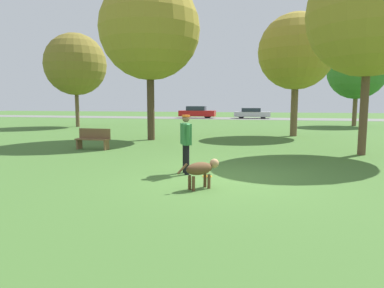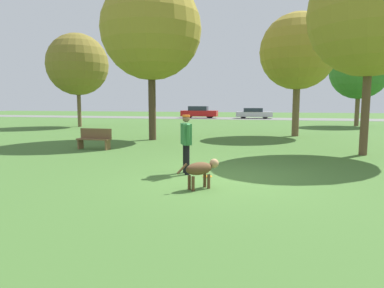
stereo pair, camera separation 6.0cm
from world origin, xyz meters
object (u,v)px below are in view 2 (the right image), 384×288
at_px(tree_mid_center, 298,52).
at_px(tree_near_right, 371,14).
at_px(tree_near_left, 151,29).
at_px(parked_car_silver, 254,113).
at_px(person, 186,139).
at_px(parked_car_red, 199,112).
at_px(park_bench, 95,138).
at_px(tree_far_left, 78,65).
at_px(frisbee, 207,176).
at_px(dog, 201,169).
at_px(tree_far_right, 359,70).

distance_m(tree_mid_center, tree_near_right, 7.14).
bearing_deg(tree_near_left, parked_car_silver, 82.23).
height_order(person, parked_car_red, person).
xyz_separation_m(parked_car_silver, park_bench, (-4.46, -29.12, -0.18)).
distance_m(person, tree_far_left, 20.47).
bearing_deg(frisbee, person, 158.22).
bearing_deg(tree_near_left, dog, -63.39).
relative_size(tree_mid_center, park_bench, 4.85).
distance_m(person, frisbee, 1.15).
relative_size(tree_far_left, tree_near_right, 1.01).
relative_size(tree_far_right, park_bench, 4.86).
relative_size(tree_near_left, park_bench, 5.69).
bearing_deg(park_bench, tree_near_left, 76.29).
bearing_deg(person, parked_car_silver, 154.88).
bearing_deg(tree_far_right, park_bench, -127.09).
xyz_separation_m(tree_mid_center, tree_far_left, (-16.22, 3.85, 0.13)).
relative_size(dog, tree_near_left, 0.11).
xyz_separation_m(tree_far_right, tree_near_right, (-3.19, -16.86, 0.44)).
relative_size(person, parked_car_silver, 0.37).
distance_m(person, tree_near_left, 9.76).
bearing_deg(tree_near_right, parked_car_red, 114.18).
bearing_deg(tree_mid_center, tree_far_left, 166.63).
distance_m(tree_near_right, parked_car_red, 30.80).
distance_m(tree_near_right, park_bench, 11.25).
height_order(parked_car_silver, park_bench, parked_car_silver).
distance_m(frisbee, tree_near_left, 10.67).
distance_m(person, dog, 1.73).
bearing_deg(park_bench, tree_mid_center, 44.33).
relative_size(frisbee, tree_far_left, 0.03).
xyz_separation_m(tree_near_left, park_bench, (-1.03, -3.94, -5.04)).
relative_size(person, tree_near_right, 0.22).
bearing_deg(tree_far_left, parked_car_silver, 54.52).
relative_size(person, parked_car_red, 0.35).
distance_m(person, tree_near_right, 8.21).
bearing_deg(tree_near_right, frisbee, -133.63).
xyz_separation_m(parked_car_red, parked_car_silver, (6.69, 0.34, -0.09)).
distance_m(dog, tree_far_right, 24.70).
bearing_deg(tree_far_right, tree_near_left, -131.89).
bearing_deg(tree_far_right, tree_far_left, -163.95).
bearing_deg(tree_near_right, tree_far_left, 149.70).
xyz_separation_m(tree_near_left, parked_car_red, (-3.25, 24.84, -4.77)).
height_order(dog, parked_car_silver, parked_car_silver).
relative_size(tree_near_left, tree_near_right, 1.12).
distance_m(tree_near_left, tree_near_right, 9.73).
bearing_deg(parked_car_red, tree_far_right, -37.15).
relative_size(person, tree_far_left, 0.22).
distance_m(tree_far_right, tree_near_right, 17.16).
xyz_separation_m(person, park_bench, (-4.89, 3.78, -0.48)).
relative_size(dog, park_bench, 0.62).
bearing_deg(parked_car_silver, tree_near_left, -99.02).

